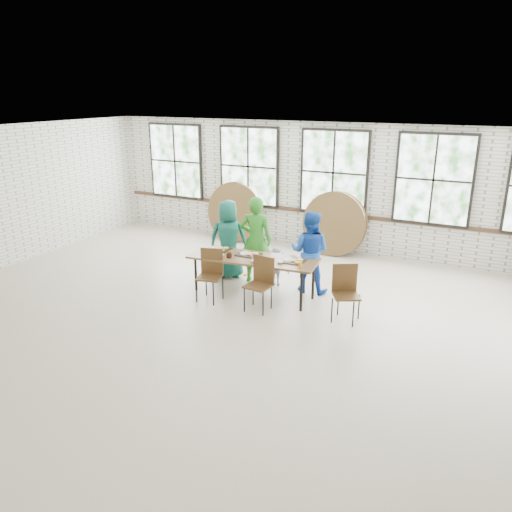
{
  "coord_description": "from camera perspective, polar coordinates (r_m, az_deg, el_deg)",
  "views": [
    {
      "loc": [
        3.5,
        -6.66,
        3.67
      ],
      "look_at": [
        0.0,
        0.4,
        1.05
      ],
      "focal_mm": 35.0,
      "sensor_mm": 36.0,
      "label": 1
    }
  ],
  "objects": [
    {
      "name": "room",
      "position": [
        11.78,
        8.87,
        9.18
      ],
      "size": [
        12.0,
        12.0,
        12.0
      ],
      "color": "#B9A793",
      "rests_on": "ground"
    },
    {
      "name": "dining_table",
      "position": [
        9.23,
        -0.33,
        -0.46
      ],
      "size": [
        2.47,
        1.03,
        0.74
      ],
      "rotation": [
        0.0,
        0.0,
        0.1
      ],
      "color": "brown",
      "rests_on": "ground"
    },
    {
      "name": "chair_near_left",
      "position": [
        9.13,
        -5.2,
        -1.61
      ],
      "size": [
        0.51,
        0.5,
        0.95
      ],
      "rotation": [
        0.0,
        0.0,
        0.25
      ],
      "color": "#4F341A",
      "rests_on": "ground"
    },
    {
      "name": "chair_near_right",
      "position": [
        8.68,
        0.57,
        -2.61
      ],
      "size": [
        0.46,
        0.45,
        0.95
      ],
      "rotation": [
        0.0,
        0.0,
        -0.11
      ],
      "color": "#4F341A",
      "rests_on": "ground"
    },
    {
      "name": "chair_spare",
      "position": [
        8.43,
        10.18,
        -3.58
      ],
      "size": [
        0.56,
        0.56,
        0.95
      ],
      "rotation": [
        0.0,
        0.0,
        0.5
      ],
      "color": "#4F341A",
      "rests_on": "ground"
    },
    {
      "name": "adult_teal",
      "position": [
        10.14,
        -3.16,
        1.94
      ],
      "size": [
        0.92,
        0.78,
        1.61
      ],
      "primitive_type": "imported",
      "rotation": [
        0.0,
        0.0,
        3.55
      ],
      "color": "#196152",
      "rests_on": "ground"
    },
    {
      "name": "adult_green",
      "position": [
        9.84,
        -0.01,
        1.86
      ],
      "size": [
        0.72,
        0.56,
        1.74
      ],
      "primitive_type": "imported",
      "rotation": [
        0.0,
        0.0,
        3.39
      ],
      "color": "#2A7F21",
      "rests_on": "ground"
    },
    {
      "name": "toddler",
      "position": [
        9.81,
        2.35,
        -1.18
      ],
      "size": [
        0.55,
        0.39,
        0.78
      ],
      "primitive_type": "imported",
      "rotation": [
        0.0,
        0.0,
        3.36
      ],
      "color": "#14213F",
      "rests_on": "ground"
    },
    {
      "name": "adult_blue",
      "position": [
        9.44,
        6.14,
        0.48
      ],
      "size": [
        0.8,
        0.64,
        1.57
      ],
      "primitive_type": "imported",
      "rotation": [
        0.0,
        0.0,
        3.2
      ],
      "color": "blue",
      "rests_on": "ground"
    },
    {
      "name": "tabletop_clutter",
      "position": [
        9.15,
        -0.02,
        -0.12
      ],
      "size": [
        2.07,
        0.6,
        0.11
      ],
      "color": "black",
      "rests_on": "dining_table"
    },
    {
      "name": "round_tops_leaning",
      "position": [
        12.14,
        2.96,
        4.38
      ],
      "size": [
        4.2,
        0.44,
        1.49
      ],
      "color": "brown",
      "rests_on": "ground"
    }
  ]
}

